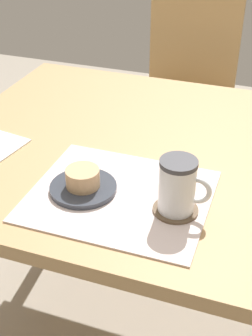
% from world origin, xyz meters
% --- Properties ---
extents(ground_plane, '(4.40, 4.40, 0.02)m').
position_xyz_m(ground_plane, '(0.00, 0.00, -0.01)').
color(ground_plane, '#9E9384').
extents(dining_table, '(1.18, 0.91, 0.71)m').
position_xyz_m(dining_table, '(0.00, 0.00, 0.64)').
color(dining_table, tan).
rests_on(dining_table, ground_plane).
extents(wooden_chair, '(0.43, 0.43, 0.93)m').
position_xyz_m(wooden_chair, '(-0.13, 0.83, 0.51)').
color(wooden_chair, tan).
rests_on(wooden_chair, ground_plane).
extents(placemat, '(0.39, 0.33, 0.00)m').
position_xyz_m(placemat, '(-0.04, -0.23, 0.71)').
color(placemat, silver).
rests_on(placemat, dining_table).
extents(pastry_plate, '(0.15, 0.15, 0.01)m').
position_xyz_m(pastry_plate, '(-0.12, -0.24, 0.72)').
color(pastry_plate, '#333842').
rests_on(pastry_plate, placemat).
extents(pastry, '(0.08, 0.08, 0.04)m').
position_xyz_m(pastry, '(-0.12, -0.24, 0.74)').
color(pastry, tan).
rests_on(pastry, pastry_plate).
extents(coffee_coaster, '(0.10, 0.10, 0.00)m').
position_xyz_m(coffee_coaster, '(0.09, -0.25, 0.71)').
color(coffee_coaster, brown).
rests_on(coffee_coaster, placemat).
extents(coffee_mug, '(0.11, 0.08, 0.12)m').
position_xyz_m(coffee_mug, '(0.09, -0.25, 0.77)').
color(coffee_mug, white).
rests_on(coffee_mug, coffee_coaster).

